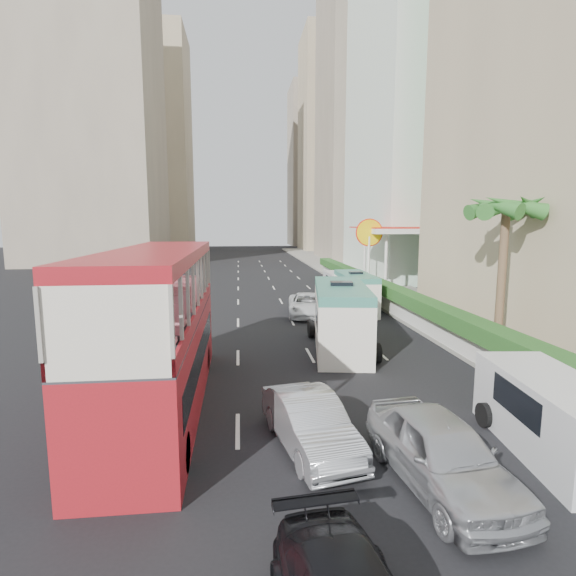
{
  "coord_description": "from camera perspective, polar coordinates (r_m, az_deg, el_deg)",
  "views": [
    {
      "loc": [
        -3.49,
        -14.13,
        5.86
      ],
      "look_at": [
        -1.5,
        4.0,
        3.2
      ],
      "focal_mm": 28.0,
      "sensor_mm": 36.0,
      "label": 1
    }
  ],
  "objects": [
    {
      "name": "tower_mid",
      "position": [
        77.66,
        10.85,
        22.43
      ],
      "size": [
        16.0,
        16.0,
        50.0
      ],
      "primitive_type": "cube",
      "color": "#A0927E",
      "rests_on": "ground"
    },
    {
      "name": "tower_far_a",
      "position": [
        99.61,
        5.98,
        17.59
      ],
      "size": [
        14.0,
        14.0,
        44.0
      ],
      "primitive_type": "cube",
      "color": "tan",
      "rests_on": "ground"
    },
    {
      "name": "tower_left_a",
      "position": [
        74.87,
        -23.94,
        23.23
      ],
      "size": [
        18.0,
        18.0,
        52.0
      ],
      "primitive_type": "cube",
      "color": "#A0927E",
      "rests_on": "ground"
    },
    {
      "name": "shell_station",
      "position": [
        39.63,
        13.69,
        3.57
      ],
      "size": [
        6.5,
        8.0,
        5.5
      ],
      "primitive_type": "cube",
      "color": "silver",
      "rests_on": "ground"
    },
    {
      "name": "palm_tree",
      "position": [
        21.5,
        25.47,
        0.86
      ],
      "size": [
        0.36,
        0.36,
        6.4
      ],
      "primitive_type": "cylinder",
      "color": "brown",
      "rests_on": "sidewalk"
    },
    {
      "name": "sidewalk",
      "position": [
        41.48,
        11.33,
        0.14
      ],
      "size": [
        6.0,
        120.0,
        0.18
      ],
      "primitive_type": "cube",
      "color": "#99968C",
      "rests_on": "ground"
    },
    {
      "name": "ground_plane",
      "position": [
        15.69,
        7.26,
        -13.7
      ],
      "size": [
        200.0,
        200.0,
        0.0
      ],
      "primitive_type": "plane",
      "color": "black",
      "rests_on": "ground"
    },
    {
      "name": "van_asset",
      "position": [
        28.65,
        2.45,
        -3.51
      ],
      "size": [
        2.8,
        5.19,
        1.38
      ],
      "primitive_type": "imported",
      "rotation": [
        0.0,
        0.0,
        -0.1
      ],
      "color": "silver",
      "rests_on": "ground"
    },
    {
      "name": "panel_van_near",
      "position": [
        13.67,
        30.57,
        -13.83
      ],
      "size": [
        2.46,
        5.08,
        1.96
      ],
      "primitive_type": "cube",
      "rotation": [
        0.0,
        0.0,
        -0.11
      ],
      "color": "silver",
      "rests_on": "ground"
    },
    {
      "name": "tower_far_b",
      "position": [
        120.72,
        3.69,
        15.01
      ],
      "size": [
        14.0,
        14.0,
        40.0
      ],
      "primitive_type": "cube",
      "color": "#A0927E",
      "rests_on": "ground"
    },
    {
      "name": "kerb_wall",
      "position": [
        30.2,
        12.56,
        -1.78
      ],
      "size": [
        0.3,
        44.0,
        1.0
      ],
      "primitive_type": "cube",
      "color": "silver",
      "rests_on": "sidewalk"
    },
    {
      "name": "panel_van_far",
      "position": [
        33.94,
        6.95,
        0.08
      ],
      "size": [
        2.15,
        5.23,
        2.08
      ],
      "primitive_type": "cube",
      "rotation": [
        0.0,
        0.0,
        -0.01
      ],
      "color": "silver",
      "rests_on": "ground"
    },
    {
      "name": "minibus_far",
      "position": [
        30.14,
        8.56,
        -0.57
      ],
      "size": [
        2.09,
        5.74,
        2.52
      ],
      "primitive_type": "cube",
      "rotation": [
        0.0,
        0.0,
        -0.03
      ],
      "color": "silver",
      "rests_on": "ground"
    },
    {
      "name": "car_silver_lane_a",
      "position": [
        12.51,
        2.77,
        -19.64
      ],
      "size": [
        2.33,
        4.51,
        1.42
      ],
      "primitive_type": "imported",
      "rotation": [
        0.0,
        0.0,
        0.2
      ],
      "color": "#ACAEB3",
      "rests_on": "ground"
    },
    {
      "name": "tower_left_b",
      "position": [
        107.14,
        -16.89,
        17.16
      ],
      "size": [
        16.0,
        16.0,
        46.0
      ],
      "primitive_type": "cube",
      "color": "tan",
      "rests_on": "ground"
    },
    {
      "name": "minibus_near",
      "position": [
        21.02,
        6.71,
        -3.72
      ],
      "size": [
        3.25,
        7.05,
        3.01
      ],
      "primitive_type": "cube",
      "rotation": [
        0.0,
        0.0,
        -0.15
      ],
      "color": "silver",
      "rests_on": "ground"
    },
    {
      "name": "car_silver_lane_b",
      "position": [
        11.54,
        18.67,
        -22.71
      ],
      "size": [
        2.46,
        4.98,
        1.63
      ],
      "primitive_type": "imported",
      "rotation": [
        0.0,
        0.0,
        0.11
      ],
      "color": "#ACAEB3",
      "rests_on": "ground"
    },
    {
      "name": "double_decker_bus",
      "position": [
        14.74,
        -15.97,
        -5.09
      ],
      "size": [
        2.5,
        11.0,
        5.06
      ],
      "primitive_type": "cube",
      "color": "#A51820",
      "rests_on": "ground"
    },
    {
      "name": "hedge",
      "position": [
        30.07,
        12.61,
        -0.18
      ],
      "size": [
        1.1,
        44.0,
        0.7
      ],
      "primitive_type": "cube",
      "color": "#2D6626",
      "rests_on": "kerb_wall"
    }
  ]
}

